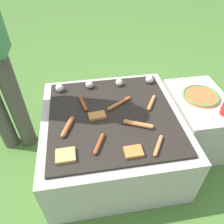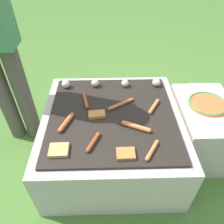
{
  "view_description": "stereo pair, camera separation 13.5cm",
  "coord_description": "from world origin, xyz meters",
  "views": [
    {
      "loc": [
        -0.16,
        -1.0,
        1.34
      ],
      "look_at": [
        0.0,
        0.0,
        0.44
      ],
      "focal_mm": 35.0,
      "sensor_mm": 36.0,
      "label": 1
    },
    {
      "loc": [
        -0.03,
        -1.01,
        1.34
      ],
      "look_at": [
        0.0,
        0.0,
        0.44
      ],
      "focal_mm": 35.0,
      "sensor_mm": 36.0,
      "label": 2
    }
  ],
  "objects": [
    {
      "name": "sausage_front_center",
      "position": [
        -0.17,
        0.13,
        0.43
      ],
      "size": [
        0.06,
        0.17,
        0.02
      ],
      "color": "#93421E",
      "rests_on": "grill"
    },
    {
      "name": "plate_colorful",
      "position": [
        0.63,
        0.08,
        0.42
      ],
      "size": [
        0.25,
        0.25,
        0.02
      ],
      "color": "orange",
      "rests_on": "side_ledge"
    },
    {
      "name": "sausage_back_center",
      "position": [
        -0.11,
        -0.23,
        0.43
      ],
      "size": [
        0.08,
        0.14,
        0.02
      ],
      "color": "#93421E",
      "rests_on": "grill"
    },
    {
      "name": "fork_utensil",
      "position": [
        0.63,
        0.26,
        0.42
      ],
      "size": [
        0.09,
        0.16,
        0.01
      ],
      "color": "silver",
      "rests_on": "side_ledge"
    },
    {
      "name": "sausage_front_right",
      "position": [
        0.14,
        -0.12,
        0.43
      ],
      "size": [
        0.17,
        0.09,
        0.03
      ],
      "color": "#C6753D",
      "rests_on": "grill"
    },
    {
      "name": "sausage_back_right",
      "position": [
        -0.27,
        -0.08,
        0.43
      ],
      "size": [
        0.08,
        0.16,
        0.03
      ],
      "color": "#B7602D",
      "rests_on": "grill"
    },
    {
      "name": "bread_slice_center",
      "position": [
        -0.29,
        -0.28,
        0.43
      ],
      "size": [
        0.1,
        0.09,
        0.02
      ],
      "color": "tan",
      "rests_on": "grill"
    },
    {
      "name": "sausage_back_left",
      "position": [
        0.2,
        -0.3,
        0.43
      ],
      "size": [
        0.09,
        0.13,
        0.02
      ],
      "color": "#C6753D",
      "rests_on": "grill"
    },
    {
      "name": "sausage_front_left",
      "position": [
        0.06,
        0.09,
        0.43
      ],
      "size": [
        0.18,
        0.11,
        0.02
      ],
      "color": "#B7602D",
      "rests_on": "grill"
    },
    {
      "name": "grill",
      "position": [
        0.0,
        0.0,
        0.21
      ],
      "size": [
        0.89,
        0.89,
        0.42
      ],
      "color": "#B2AA9E",
      "rests_on": "ground_plane"
    },
    {
      "name": "sausage_mid_left",
      "position": [
        0.27,
        0.06,
        0.43
      ],
      "size": [
        0.09,
        0.14,
        0.02
      ],
      "color": "#C6753D",
      "rests_on": "grill"
    },
    {
      "name": "side_ledge",
      "position": [
        0.63,
        0.05,
        0.21
      ],
      "size": [
        0.36,
        0.54,
        0.42
      ],
      "color": "#B2AA9E",
      "rests_on": "ground_plane"
    },
    {
      "name": "ground_plane",
      "position": [
        0.0,
        0.0,
        0.0
      ],
      "size": [
        14.0,
        14.0,
        0.0
      ],
      "primitive_type": "plane",
      "color": "#47702D"
    },
    {
      "name": "bread_slice_left",
      "position": [
        0.06,
        -0.31,
        0.43
      ],
      "size": [
        0.1,
        0.08,
        0.02
      ],
      "color": "#B27033",
      "rests_on": "grill"
    },
    {
      "name": "bread_slice_right",
      "position": [
        -0.09,
        -0.01,
        0.43
      ],
      "size": [
        0.11,
        0.07,
        0.02
      ],
      "color": "#B27033",
      "rests_on": "grill"
    },
    {
      "name": "mushroom_row",
      "position": [
        0.0,
        0.31,
        0.44
      ],
      "size": [
        0.71,
        0.06,
        0.06
      ],
      "color": "beige",
      "rests_on": "grill"
    }
  ]
}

